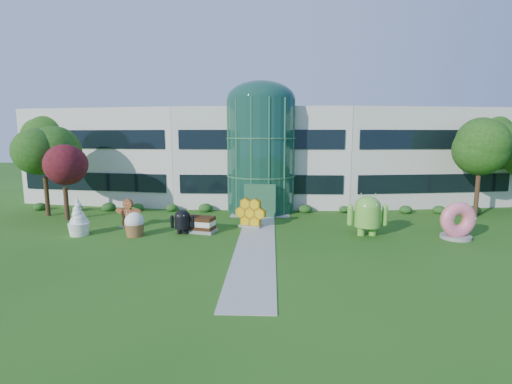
# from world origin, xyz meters

# --- Properties ---
(ground) EXTENTS (140.00, 140.00, 0.00)m
(ground) POSITION_xyz_m (0.00, 0.00, 0.00)
(ground) COLOR #215114
(ground) RESTS_ON ground
(building) EXTENTS (46.00, 15.00, 9.30)m
(building) POSITION_xyz_m (0.00, 18.00, 4.65)
(building) COLOR beige
(building) RESTS_ON ground
(atrium) EXTENTS (6.00, 6.00, 9.80)m
(atrium) POSITION_xyz_m (0.00, 12.00, 4.90)
(atrium) COLOR #194738
(atrium) RESTS_ON ground
(walkway) EXTENTS (2.40, 20.00, 0.04)m
(walkway) POSITION_xyz_m (0.00, 2.00, 0.02)
(walkway) COLOR #9E9E93
(walkway) RESTS_ON ground
(tree_red) EXTENTS (4.00, 4.00, 6.00)m
(tree_red) POSITION_xyz_m (-15.50, 7.50, 3.00)
(tree_red) COLOR #3F0C14
(tree_red) RESTS_ON ground
(trees_backdrop) EXTENTS (52.00, 8.00, 8.40)m
(trees_backdrop) POSITION_xyz_m (0.00, 13.00, 4.20)
(trees_backdrop) COLOR #1E4210
(trees_backdrop) RESTS_ON ground
(android_green) EXTENTS (2.87, 1.95, 3.20)m
(android_green) POSITION_xyz_m (7.46, 3.74, 1.60)
(android_green) COLOR #67B73A
(android_green) RESTS_ON ground
(android_black) EXTENTS (1.76, 1.20, 1.97)m
(android_black) POSITION_xyz_m (-5.18, 3.64, 0.98)
(android_black) COLOR black
(android_black) RESTS_ON ground
(donut) EXTENTS (2.52, 1.44, 2.49)m
(donut) POSITION_xyz_m (13.14, 3.19, 1.24)
(donut) COLOR #E1556F
(donut) RESTS_ON ground
(gingerbread) EXTENTS (2.47, 1.40, 2.15)m
(gingerbread) POSITION_xyz_m (-9.63, 5.35, 1.08)
(gingerbread) COLOR brown
(gingerbread) RESTS_ON ground
(ice_cream_sandwich) EXTENTS (2.74, 1.85, 1.11)m
(ice_cream_sandwich) POSITION_xyz_m (-4.20, 4.16, 0.56)
(ice_cream_sandwich) COLOR black
(ice_cream_sandwich) RESTS_ON ground
(honeycomb) EXTENTS (2.66, 1.71, 1.97)m
(honeycomb) POSITION_xyz_m (-0.58, 5.77, 0.98)
(honeycomb) COLOR yellow
(honeycomb) RESTS_ON ground
(froyo) EXTENTS (1.95, 1.95, 2.58)m
(froyo) POSITION_xyz_m (-12.14, 2.97, 1.29)
(froyo) COLOR white
(froyo) RESTS_ON ground
(cupcake) EXTENTS (1.46, 1.46, 1.66)m
(cupcake) POSITION_xyz_m (-8.26, 2.90, 0.83)
(cupcake) COLOR white
(cupcake) RESTS_ON ground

